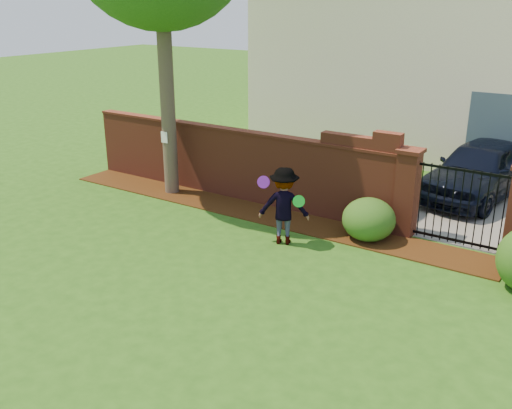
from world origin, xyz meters
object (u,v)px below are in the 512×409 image
Objects in this scene: car at (476,171)px; man at (284,206)px; frisbee_purple at (264,182)px; frisbee_green at (299,201)px.

man is at bearing -107.02° from car.
frisbee_purple is (-2.91, -5.19, 0.59)m from car.
frisbee_green is at bearing 155.96° from man.
frisbee_purple is 1.02× the size of frisbee_green.
frisbee_purple is at bearing 8.29° from man.
man is 0.66m from frisbee_purple.
frisbee_green is at bearing 18.48° from frisbee_purple.
frisbee_purple is (-0.34, -0.22, 0.52)m from man.
frisbee_green is (-2.22, -4.96, 0.25)m from car.
man reaches higher than car.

